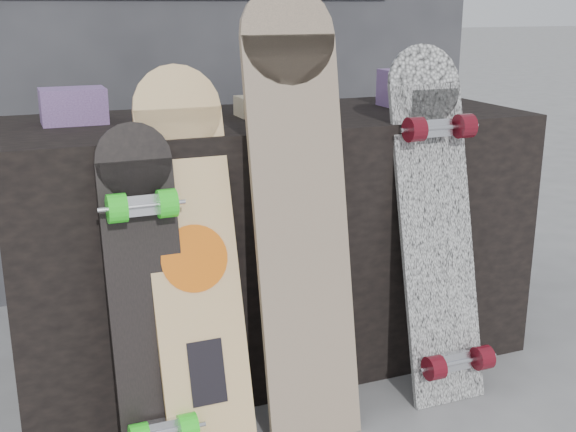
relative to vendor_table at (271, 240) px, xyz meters
name	(u,v)px	position (x,y,z in m)	size (l,w,h in m)	color
ground	(335,431)	(0.00, -0.50, -0.40)	(60.00, 60.00, 0.00)	slate
vendor_table	(271,240)	(0.00, 0.00, 0.00)	(1.60, 0.60, 0.80)	black
booth	(195,11)	(0.00, 0.85, 0.70)	(2.40, 0.22, 2.20)	#303035
merch_box_purple	(73,106)	(-0.57, 0.07, 0.45)	(0.18, 0.12, 0.10)	#553670
merch_box_small	(405,88)	(0.49, 0.03, 0.46)	(0.14, 0.14, 0.12)	#553670
merch_box_flat	(273,105)	(0.01, 0.01, 0.43)	(0.22, 0.10, 0.06)	#D1B78C
longboard_geisha	(193,253)	(-0.35, -0.36, 0.12)	(0.23, 0.31, 0.99)	beige
longboard_celtic	(300,204)	(-0.06, -0.39, 0.23)	(0.26, 0.26, 1.18)	beige
longboard_cascadia	(438,220)	(0.38, -0.37, 0.13)	(0.23, 0.33, 1.02)	white
skateboard_dark	(148,296)	(-0.47, -0.40, 0.04)	(0.19, 0.26, 0.86)	black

